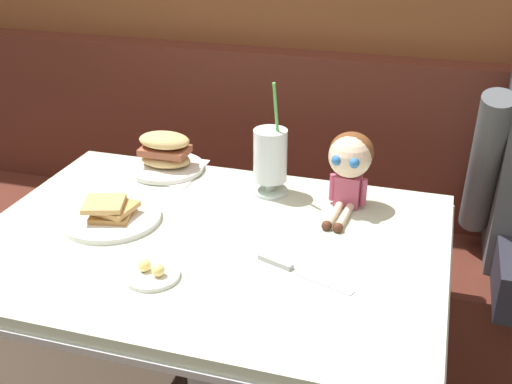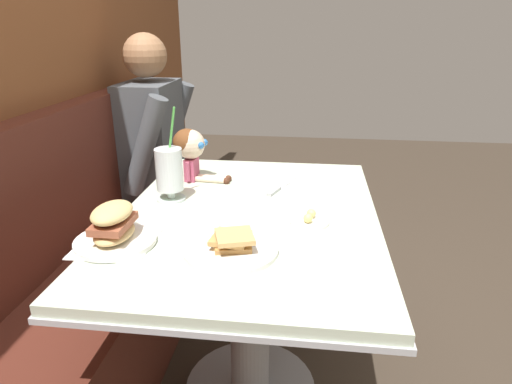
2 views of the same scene
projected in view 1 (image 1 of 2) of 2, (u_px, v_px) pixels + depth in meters
name	position (u px, v px, depth m)	size (l,w,h in m)	color
booth_bench	(276.00, 254.00, 2.23)	(2.60, 0.48, 1.00)	#512319
diner_table	(211.00, 306.00, 1.59)	(1.11, 0.81, 0.74)	beige
toast_plate	(111.00, 215.00, 1.58)	(0.25, 0.25, 0.06)	white
milkshake_glass	(270.00, 158.00, 1.68)	(0.10, 0.10, 0.31)	silver
sandwich_plate	(165.00, 156.00, 1.84)	(0.22, 0.22, 0.12)	white
butter_saucer	(152.00, 273.00, 1.35)	(0.12, 0.12, 0.04)	white
butter_knife	(288.00, 267.00, 1.38)	(0.23, 0.10, 0.01)	silver
seated_doll	(350.00, 160.00, 1.60)	(0.12, 0.22, 0.20)	#B74C6B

